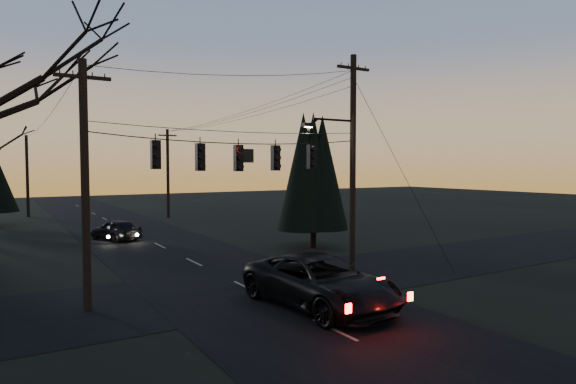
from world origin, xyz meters
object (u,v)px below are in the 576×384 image
utility_pole_left (88,310)px  utility_pole_far_l (28,217)px  evergreen_right (313,176)px  suv_near (320,282)px  utility_pole_far_r (168,218)px  sedan_oncoming_a (116,230)px  utility_pole_right (352,272)px

utility_pole_left → utility_pole_far_l: bearing=90.0°
evergreen_right → suv_near: (-6.81, -10.43, -3.47)m
utility_pole_far_r → sedan_oncoming_a: 14.18m
sedan_oncoming_a → utility_pole_left: bearing=53.4°
evergreen_right → sedan_oncoming_a: 13.87m
utility_pole_right → suv_near: size_ratio=1.58×
utility_pole_right → utility_pole_far_l: 37.79m
utility_pole_left → utility_pole_far_l: size_ratio=1.06×
utility_pole_far_l → sedan_oncoming_a: 20.56m
utility_pole_far_r → evergreen_right: size_ratio=1.13×
evergreen_right → utility_pole_left: bearing=-154.4°
utility_pole_far_l → suv_near: bearing=-80.0°
utility_pole_right → evergreen_right: bearing=70.7°
utility_pole_left → utility_pole_far_l: 36.00m
utility_pole_far_r → sedan_oncoming_a: size_ratio=2.09×
sedan_oncoming_a → utility_pole_far_l: bearing=-100.2°
evergreen_right → utility_pole_far_l: bearing=115.2°
utility_pole_far_r → evergreen_right: 21.95m
utility_pole_right → utility_pole_left: utility_pole_right is taller
utility_pole_right → utility_pole_far_r: bearing=90.0°
utility_pole_far_r → suv_near: utility_pole_far_r is taller
suv_near → sedan_oncoming_a: bearing=93.3°
utility_pole_left → evergreen_right: evergreen_right is taller
sedan_oncoming_a → evergreen_right: bearing=114.3°
suv_near → sedan_oncoming_a: size_ratio=1.56×
utility_pole_right → evergreen_right: size_ratio=1.33×
suv_near → sedan_oncoming_a: 19.91m
utility_pole_right → utility_pole_left: (-11.50, 0.00, 0.00)m
evergreen_right → suv_near: size_ratio=1.18×
utility_pole_right → sedan_oncoming_a: bearing=114.8°
utility_pole_right → suv_near: 5.97m
evergreen_right → suv_near: bearing=-123.1°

